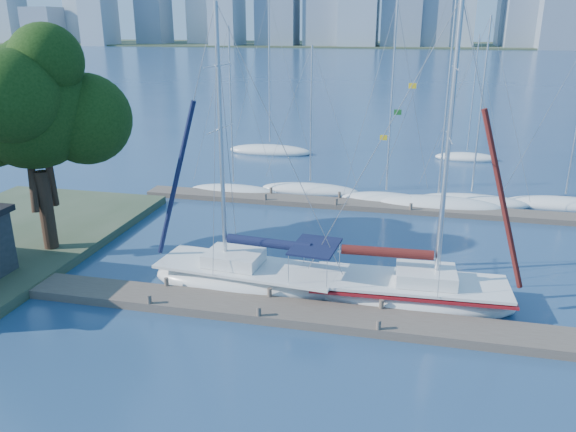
# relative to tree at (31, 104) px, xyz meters

# --- Properties ---
(ground) EXTENTS (700.00, 700.00, 0.00)m
(ground) POSITION_rel_tree_xyz_m (12.96, -3.70, -8.27)
(ground) COLOR navy
(ground) RESTS_ON ground
(near_dock) EXTENTS (26.00, 2.00, 0.40)m
(near_dock) POSITION_rel_tree_xyz_m (12.96, -3.70, -8.07)
(near_dock) COLOR brown
(near_dock) RESTS_ON ground
(far_dock) EXTENTS (30.00, 1.80, 0.36)m
(far_dock) POSITION_rel_tree_xyz_m (14.96, 12.30, -8.09)
(far_dock) COLOR brown
(far_dock) RESTS_ON ground
(far_shore) EXTENTS (800.00, 100.00, 1.50)m
(far_shore) POSITION_rel_tree_xyz_m (12.96, 316.30, -8.27)
(far_shore) COLOR #38472D
(far_shore) RESTS_ON ground
(tree) EXTENTS (8.94, 8.17, 12.17)m
(tree) POSITION_rel_tree_xyz_m (0.00, 0.00, 0.00)
(tree) COLOR #301F15
(tree) RESTS_ON ground
(sailboat_navy) EXTENTS (9.61, 3.91, 13.63)m
(sailboat_navy) POSITION_rel_tree_xyz_m (11.45, -1.27, -7.28)
(sailboat_navy) COLOR silver
(sailboat_navy) RESTS_ON ground
(sailboat_maroon) EXTENTS (9.44, 3.42, 13.70)m
(sailboat_maroon) POSITION_rel_tree_xyz_m (19.15, -1.22, -7.27)
(sailboat_maroon) COLOR silver
(sailboat_maroon) RESTS_ON ground
(bg_boat_0) EXTENTS (6.87, 2.71, 12.24)m
(bg_boat_0) POSITION_rel_tree_xyz_m (5.95, 13.60, -8.03)
(bg_boat_0) COLOR silver
(bg_boat_0) RESTS_ON ground
(bg_boat_1) EXTENTS (7.70, 3.51, 11.00)m
(bg_boat_1) POSITION_rel_tree_xyz_m (11.49, 15.12, -8.04)
(bg_boat_1) COLOR silver
(bg_boat_1) RESTS_ON ground
(bg_boat_2) EXTENTS (6.60, 4.57, 13.80)m
(bg_boat_2) POSITION_rel_tree_xyz_m (17.19, 13.78, -7.99)
(bg_boat_2) COLOR silver
(bg_boat_2) RESTS_ON ground
(bg_boat_3) EXTENTS (9.01, 5.18, 15.53)m
(bg_boat_3) POSITION_rel_tree_xyz_m (20.75, 13.25, -7.96)
(bg_boat_3) COLOR silver
(bg_boat_3) RESTS_ON ground
(bg_boat_4) EXTENTS (8.03, 5.00, 12.94)m
(bg_boat_4) POSITION_rel_tree_xyz_m (23.04, 14.59, -8.01)
(bg_boat_4) COLOR silver
(bg_boat_4) RESTS_ON ground
(bg_boat_5) EXTENTS (8.12, 2.55, 12.07)m
(bg_boat_5) POSITION_rel_tree_xyz_m (29.29, 15.37, -8.02)
(bg_boat_5) COLOR silver
(bg_boat_5) RESTS_ON ground
(bg_boat_6) EXTENTS (8.56, 4.70, 14.75)m
(bg_boat_6) POSITION_rel_tree_xyz_m (5.19, 27.45, -7.96)
(bg_boat_6) COLOR silver
(bg_boat_6) RESTS_ON ground
(bg_boat_7) EXTENTS (6.03, 3.97, 11.47)m
(bg_boat_7) POSITION_rel_tree_xyz_m (23.78, 28.85, -8.02)
(bg_boat_7) COLOR silver
(bg_boat_7) RESTS_ON ground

